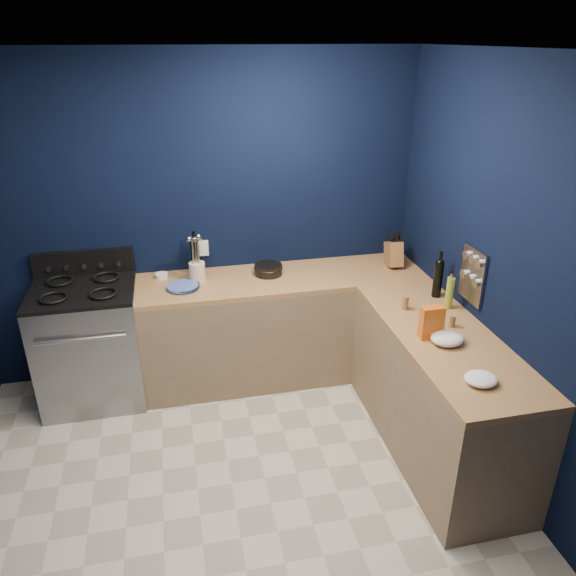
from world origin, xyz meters
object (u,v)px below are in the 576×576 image
object	(u,v)px
crouton_bag	(432,322)
gas_range	(91,346)
utensil_crock	(197,272)
knife_block	(394,254)
plate_stack	(183,287)

from	to	relation	value
crouton_bag	gas_range	bearing A→B (deg)	153.39
gas_range	crouton_bag	distance (m)	2.58
utensil_crock	crouton_bag	world-z (taller)	crouton_bag
gas_range	knife_block	xyz separation A→B (m)	(2.48, 0.04, 0.54)
gas_range	utensil_crock	distance (m)	1.01
crouton_bag	plate_stack	bearing A→B (deg)	144.47
plate_stack	knife_block	size ratio (longest dim) A/B	1.16
plate_stack	utensil_crock	world-z (taller)	utensil_crock
gas_range	plate_stack	bearing A→B (deg)	-3.77
utensil_crock	knife_block	world-z (taller)	knife_block
plate_stack	crouton_bag	bearing A→B (deg)	-35.73
gas_range	plate_stack	world-z (taller)	plate_stack
plate_stack	knife_block	distance (m)	1.75
knife_block	utensil_crock	bearing A→B (deg)	-175.45
gas_range	crouton_bag	size ratio (longest dim) A/B	4.25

